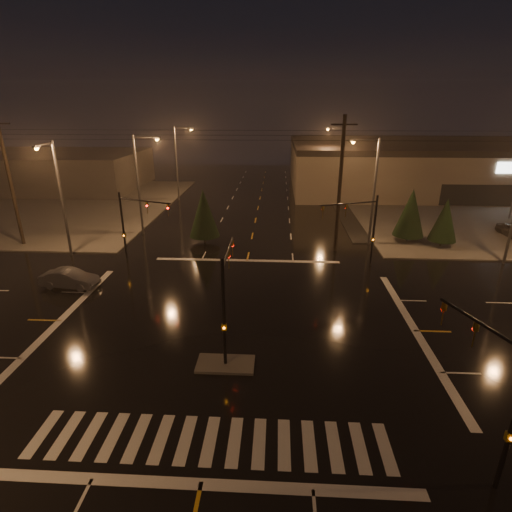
# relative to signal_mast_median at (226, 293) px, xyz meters

# --- Properties ---
(ground) EXTENTS (140.00, 140.00, 0.00)m
(ground) POSITION_rel_signal_mast_median_xyz_m (-0.00, 3.07, -3.75)
(ground) COLOR black
(ground) RESTS_ON ground
(sidewalk_ne) EXTENTS (36.00, 36.00, 0.12)m
(sidewalk_ne) POSITION_rel_signal_mast_median_xyz_m (30.00, 33.07, -3.69)
(sidewalk_ne) COLOR #4B4842
(sidewalk_ne) RESTS_ON ground
(sidewalk_nw) EXTENTS (36.00, 36.00, 0.12)m
(sidewalk_nw) POSITION_rel_signal_mast_median_xyz_m (-30.00, 33.07, -3.69)
(sidewalk_nw) COLOR #4B4842
(sidewalk_nw) RESTS_ON ground
(median_island) EXTENTS (3.00, 1.60, 0.15)m
(median_island) POSITION_rel_signal_mast_median_xyz_m (-0.00, -0.93, -3.68)
(median_island) COLOR #4B4842
(median_island) RESTS_ON ground
(crosswalk) EXTENTS (15.00, 2.60, 0.01)m
(crosswalk) POSITION_rel_signal_mast_median_xyz_m (-0.00, -5.93, -3.75)
(crosswalk) COLOR beige
(crosswalk) RESTS_ON ground
(stop_bar_near) EXTENTS (16.00, 0.50, 0.01)m
(stop_bar_near) POSITION_rel_signal_mast_median_xyz_m (-0.00, -7.93, -3.75)
(stop_bar_near) COLOR beige
(stop_bar_near) RESTS_ON ground
(stop_bar_far) EXTENTS (16.00, 0.50, 0.01)m
(stop_bar_far) POSITION_rel_signal_mast_median_xyz_m (-0.00, 14.07, -3.75)
(stop_bar_far) COLOR beige
(stop_bar_far) RESTS_ON ground
(retail_building) EXTENTS (60.20, 28.30, 7.20)m
(retail_building) POSITION_rel_signal_mast_median_xyz_m (35.00, 49.06, 0.09)
(retail_building) COLOR #756253
(retail_building) RESTS_ON ground
(commercial_block) EXTENTS (30.00, 18.00, 5.60)m
(commercial_block) POSITION_rel_signal_mast_median_xyz_m (-35.00, 45.07, -0.95)
(commercial_block) COLOR #3C3835
(commercial_block) RESTS_ON ground
(signal_mast_median) EXTENTS (0.25, 4.59, 6.00)m
(signal_mast_median) POSITION_rel_signal_mast_median_xyz_m (0.00, 0.00, 0.00)
(signal_mast_median) COLOR black
(signal_mast_median) RESTS_ON ground
(signal_mast_ne) EXTENTS (4.84, 1.86, 6.00)m
(signal_mast_ne) POSITION_rel_signal_mast_median_xyz_m (9.50, 13.21, 0.04)
(signal_mast_ne) COLOR black
(signal_mast_ne) RESTS_ON ground
(signal_mast_nw) EXTENTS (4.84, 1.86, 6.00)m
(signal_mast_nw) POSITION_rel_signal_mast_median_xyz_m (-9.50, 13.21, 0.04)
(signal_mast_nw) COLOR black
(signal_mast_nw) RESTS_ON ground
(signal_mast_se) EXTENTS (1.55, 3.87, 6.00)m
(signal_mast_se) POSITION_rel_signal_mast_median_xyz_m (10.23, -6.68, -0.04)
(signal_mast_se) COLOR black
(signal_mast_se) RESTS_ON ground
(streetlight_1) EXTENTS (2.77, 0.32, 10.00)m
(streetlight_1) POSITION_rel_signal_mast_median_xyz_m (-11.18, 21.07, 2.05)
(streetlight_1) COLOR #38383A
(streetlight_1) RESTS_ON ground
(streetlight_2) EXTENTS (2.77, 0.32, 10.00)m
(streetlight_2) POSITION_rel_signal_mast_median_xyz_m (-11.18, 37.07, 2.05)
(streetlight_2) COLOR #38383A
(streetlight_2) RESTS_ON ground
(streetlight_3) EXTENTS (2.77, 0.32, 10.00)m
(streetlight_3) POSITION_rel_signal_mast_median_xyz_m (11.18, 19.07, 2.05)
(streetlight_3) COLOR #38383A
(streetlight_3) RESTS_ON ground
(streetlight_4) EXTENTS (2.77, 0.32, 10.00)m
(streetlight_4) POSITION_rel_signal_mast_median_xyz_m (11.18, 39.07, 2.05)
(streetlight_4) COLOR #38383A
(streetlight_4) RESTS_ON ground
(streetlight_5) EXTENTS (0.32, 2.77, 10.00)m
(streetlight_5) POSITION_rel_signal_mast_median_xyz_m (-16.00, 14.26, 2.05)
(streetlight_5) COLOR #38383A
(streetlight_5) RESTS_ON ground
(utility_pole_0) EXTENTS (2.20, 0.32, 12.00)m
(utility_pole_0) POSITION_rel_signal_mast_median_xyz_m (-22.00, 17.07, 2.38)
(utility_pole_0) COLOR black
(utility_pole_0) RESTS_ON ground
(utility_pole_1) EXTENTS (2.20, 0.32, 12.00)m
(utility_pole_1) POSITION_rel_signal_mast_median_xyz_m (8.00, 17.07, 2.38)
(utility_pole_1) COLOR black
(utility_pole_1) RESTS_ON ground
(conifer_0) EXTENTS (2.95, 2.95, 5.30)m
(conifer_0) POSITION_rel_signal_mast_median_xyz_m (15.42, 19.96, -0.75)
(conifer_0) COLOR black
(conifer_0) RESTS_ON ground
(conifer_1) EXTENTS (2.56, 2.56, 4.70)m
(conifer_1) POSITION_rel_signal_mast_median_xyz_m (18.18, 18.63, -1.05)
(conifer_1) COLOR black
(conifer_1) RESTS_ON ground
(conifer_3) EXTENTS (2.94, 2.94, 5.30)m
(conifer_3) POSITION_rel_signal_mast_median_xyz_m (-4.51, 18.69, -0.76)
(conifer_3) COLOR black
(conifer_3) RESTS_ON ground
(car_parked) EXTENTS (1.80, 3.87, 1.28)m
(car_parked) POSITION_rel_signal_mast_median_xyz_m (26.65, 22.33, -3.11)
(car_parked) COLOR black
(car_parked) RESTS_ON ground
(car_crossing) EXTENTS (4.31, 1.88, 1.38)m
(car_crossing) POSITION_rel_signal_mast_median_xyz_m (-12.72, 7.95, -3.06)
(car_crossing) COLOR #525459
(car_crossing) RESTS_ON ground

